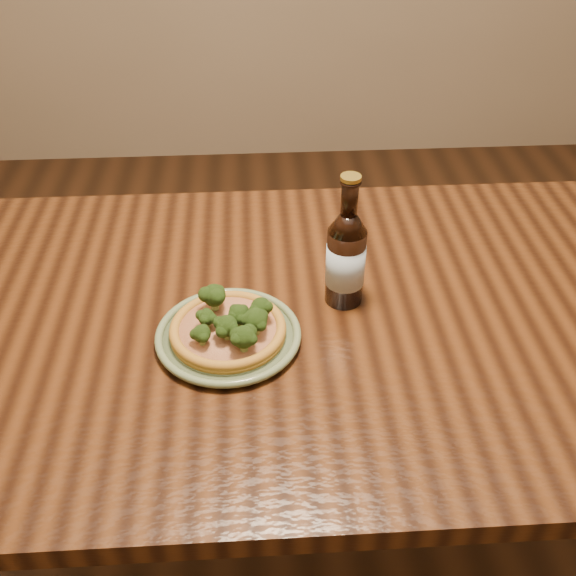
{
  "coord_description": "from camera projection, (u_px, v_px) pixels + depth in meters",
  "views": [
    {
      "loc": [
        -0.17,
        -0.84,
        1.54
      ],
      "look_at": [
        -0.12,
        0.08,
        0.82
      ],
      "focal_mm": 42.0,
      "sensor_mm": 36.0,
      "label": 1
    }
  ],
  "objects": [
    {
      "name": "pizza",
      "position": [
        229.0,
        327.0,
        1.15
      ],
      "size": [
        0.2,
        0.2,
        0.07
      ],
      "rotation": [
        0.0,
        0.0,
        0.35
      ],
      "color": "#AA7726",
      "rests_on": "plate"
    },
    {
      "name": "beer_bottle",
      "position": [
        346.0,
        257.0,
        1.2
      ],
      "size": [
        0.07,
        0.07,
        0.26
      ],
      "rotation": [
        0.0,
        0.0,
        0.07
      ],
      "color": "black",
      "rests_on": "table"
    },
    {
      "name": "plate",
      "position": [
        228.0,
        335.0,
        1.16
      ],
      "size": [
        0.25,
        0.25,
        0.02
      ],
      "rotation": [
        0.0,
        0.0,
        -0.01
      ],
      "color": "#627450",
      "rests_on": "table"
    },
    {
      "name": "table",
      "position": [
        349.0,
        348.0,
        1.29
      ],
      "size": [
        1.6,
        0.9,
        0.75
      ],
      "color": "#3F200D",
      "rests_on": "ground"
    }
  ]
}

